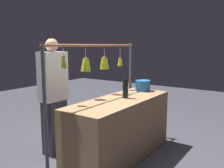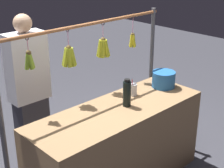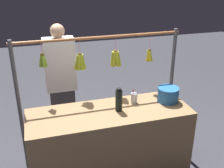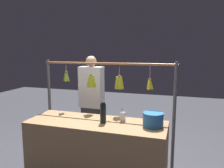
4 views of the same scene
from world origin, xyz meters
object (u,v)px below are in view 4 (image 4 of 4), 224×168
(water_bottle, at_px, (103,113))
(drink_cup, at_px, (123,117))
(vendor_person, at_px, (92,105))
(blue_bucket, at_px, (153,120))

(water_bottle, xyz_separation_m, drink_cup, (-0.22, -0.12, -0.07))
(water_bottle, distance_m, vendor_person, 1.01)
(blue_bucket, bearing_deg, drink_cup, -10.08)
(water_bottle, relative_size, drink_cup, 1.56)
(blue_bucket, height_order, vendor_person, vendor_person)
(drink_cup, bearing_deg, water_bottle, 29.46)
(water_bottle, distance_m, drink_cup, 0.26)
(drink_cup, bearing_deg, vendor_person, -45.05)
(drink_cup, relative_size, vendor_person, 0.10)
(water_bottle, bearing_deg, vendor_person, -59.14)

